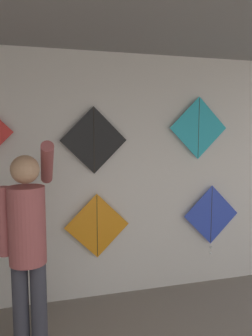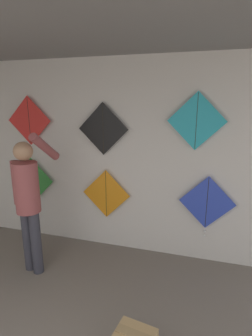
% 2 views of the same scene
% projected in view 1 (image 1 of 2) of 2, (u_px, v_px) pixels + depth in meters
% --- Properties ---
extents(back_panel, '(5.61, 0.06, 2.80)m').
position_uv_depth(back_panel, '(96.00, 178.00, 3.73)').
color(back_panel, silver).
rests_on(back_panel, ground).
extents(shopkeeper, '(0.46, 0.61, 1.86)m').
position_uv_depth(shopkeeper, '(28.00, 239.00, 2.70)').
color(shopkeeper, '#383842').
rests_on(shopkeeper, ground).
extents(kite_1, '(0.74, 0.01, 0.74)m').
position_uv_depth(kite_1, '(97.00, 226.00, 3.70)').
color(kite_1, orange).
extents(kite_2, '(0.74, 0.04, 0.88)m').
position_uv_depth(kite_2, '(211.00, 216.00, 4.08)').
color(kite_2, blue).
extents(kite_4, '(0.74, 0.01, 0.74)m').
position_uv_depth(kite_4, '(94.00, 140.00, 3.58)').
color(kite_4, black).
extents(kite_5, '(0.74, 0.01, 0.74)m').
position_uv_depth(kite_5, '(199.00, 128.00, 3.90)').
color(kite_5, '#28B2C6').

